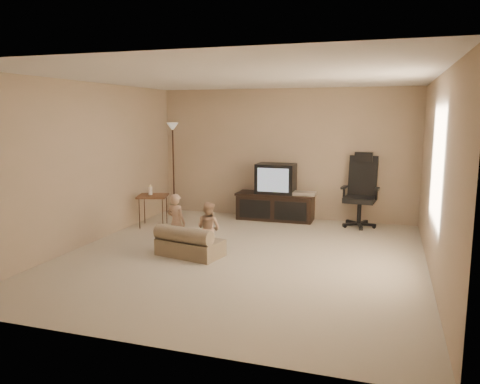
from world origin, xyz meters
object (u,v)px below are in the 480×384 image
object	(u,v)px
tv_stand	(276,197)
side_table	(153,196)
child_sofa	(188,244)
floor_lamp	(173,147)
office_chair	(360,200)
toddler_left	(176,222)
toddler_right	(208,228)

from	to	relation	value
tv_stand	side_table	distance (m)	2.33
side_table	child_sofa	size ratio (longest dim) A/B	0.77
side_table	floor_lamp	size ratio (longest dim) A/B	0.42
tv_stand	office_chair	bearing A→B (deg)	-2.45
side_table	toddler_left	size ratio (longest dim) A/B	0.90
floor_lamp	toddler_right	distance (m)	3.29
floor_lamp	toddler_right	bearing A→B (deg)	-55.31
side_table	toddler_right	size ratio (longest dim) A/B	1.00
office_chair	toddler_left	world-z (taller)	office_chair
office_chair	child_sofa	size ratio (longest dim) A/B	1.33
office_chair	toddler_right	world-z (taller)	office_chair
toddler_right	tv_stand	bearing A→B (deg)	-83.33
toddler_right	toddler_left	bearing A→B (deg)	11.46
side_table	child_sofa	world-z (taller)	side_table
tv_stand	office_chair	xyz separation A→B (m)	(1.58, -0.06, 0.03)
child_sofa	side_table	bearing A→B (deg)	144.26
child_sofa	toddler_left	distance (m)	0.44
side_table	office_chair	bearing A→B (deg)	17.80
side_table	toddler_right	world-z (taller)	toddler_right
child_sofa	toddler_left	xyz separation A→B (m)	(-0.29, 0.22, 0.25)
floor_lamp	office_chair	bearing A→B (deg)	-1.76
office_chair	toddler_left	size ratio (longest dim) A/B	1.55
child_sofa	toddler_left	bearing A→B (deg)	154.98
toddler_left	toddler_right	distance (m)	0.53
office_chair	side_table	bearing A→B (deg)	-156.29
office_chair	toddler_left	distance (m)	3.49
floor_lamp	toddler_right	size ratio (longest dim) A/B	2.39
office_chair	toddler_right	xyz separation A→B (m)	(-1.97, -2.47, -0.09)
office_chair	toddler_left	xyz separation A→B (m)	(-2.50, -2.43, -0.05)
tv_stand	child_sofa	size ratio (longest dim) A/B	1.52
side_table	floor_lamp	distance (m)	1.50
side_table	floor_lamp	bearing A→B (deg)	98.40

